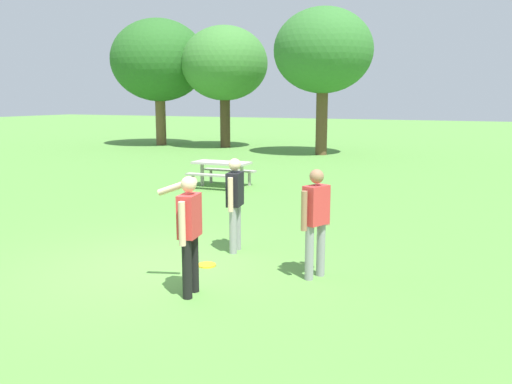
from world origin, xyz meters
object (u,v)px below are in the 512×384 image
person_catcher (235,199)px  tree_far_right (323,51)px  person_thrower (189,226)px  tree_broad_center (225,64)px  person_bystander (316,216)px  frisbee (207,265)px  tree_tall_left (159,61)px  picnic_table_near (222,169)px

person_catcher → tree_far_right: bearing=102.4°
person_thrower → tree_far_right: 18.83m
tree_broad_center → person_catcher: bearing=-61.5°
person_thrower → tree_broad_center: tree_broad_center is taller
person_bystander → tree_broad_center: tree_broad_center is taller
person_catcher → tree_broad_center: tree_broad_center is taller
person_thrower → frisbee: (-0.42, 1.19, -0.95)m
frisbee → tree_tall_left: size_ratio=0.04×
person_catcher → tree_far_right: 16.76m
frisbee → picnic_table_near: 7.57m
person_thrower → tree_tall_left: size_ratio=0.23×
person_bystander → picnic_table_near: bearing=128.0°
person_thrower → tree_broad_center: (-9.77, 19.44, 3.48)m
person_catcher → person_bystander: (1.70, -0.71, 0.00)m
tree_tall_left → tree_broad_center: 4.09m
person_bystander → tree_tall_left: size_ratio=0.23×
person_thrower → picnic_table_near: person_thrower is taller
person_thrower → tree_broad_center: size_ratio=0.25×
person_catcher → tree_tall_left: size_ratio=0.23×
person_thrower → person_bystander: size_ratio=1.00×
picnic_table_near → tree_far_right: 10.94m
frisbee → picnic_table_near: (-3.37, 6.75, 0.55)m
frisbee → picnic_table_near: bearing=116.5°
person_catcher → tree_tall_left: tree_tall_left is taller
person_bystander → tree_broad_center: 21.48m
person_catcher → tree_tall_left: (-13.48, 17.18, 3.77)m
frisbee → tree_broad_center: bearing=117.1°
person_catcher → person_bystander: same height
person_bystander → tree_far_right: 17.86m
person_bystander → picnic_table_near: person_bystander is taller
person_bystander → tree_far_right: bearing=107.4°
person_catcher → picnic_table_near: bearing=120.4°
frisbee → tree_broad_center: size_ratio=0.05×
frisbee → tree_tall_left: (-13.43, 18.09, 4.70)m
frisbee → tree_tall_left: bearing=126.6°
person_catcher → tree_far_right: size_ratio=0.24×
tree_tall_left → person_thrower: bearing=-54.3°
person_thrower → tree_broad_center: bearing=116.7°
person_thrower → tree_tall_left: 24.03m
tree_far_right → tree_broad_center: bearing=166.6°
person_catcher → person_thrower: bearing=-80.0°
tree_tall_left → tree_far_right: 10.05m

